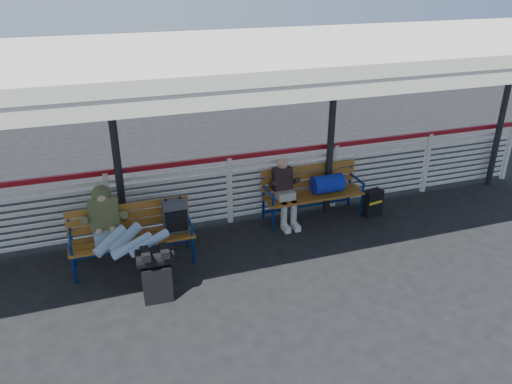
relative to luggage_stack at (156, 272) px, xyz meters
name	(u,v)px	position (x,y,z in m)	size (l,w,h in m)	color
ground	(267,280)	(1.55, -0.06, -0.43)	(60.00, 60.00, 0.00)	black
fence	(229,187)	(1.55, 1.84, 0.23)	(12.08, 0.08, 1.24)	silver
canopy	(247,54)	(1.55, 0.81, 2.61)	(12.60, 3.60, 3.16)	silver
luggage_stack	(156,272)	(0.00, 0.00, 0.00)	(0.49, 0.29, 0.80)	black
bench_left	(147,225)	(0.03, 1.03, 0.17)	(1.80, 0.56, 0.96)	#99611D
bench_right	(319,186)	(3.11, 1.55, 0.15)	(1.80, 0.56, 0.92)	#99611D
traveler_man	(122,235)	(-0.35, 0.69, 0.26)	(0.94, 1.64, 0.77)	#9CADD2
companion_person	(285,191)	(2.44, 1.51, 0.16)	(0.32, 0.66, 1.15)	#ACAA9C
suitcase_side	(372,203)	(4.04, 1.26, -0.19)	(0.38, 0.27, 0.48)	black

